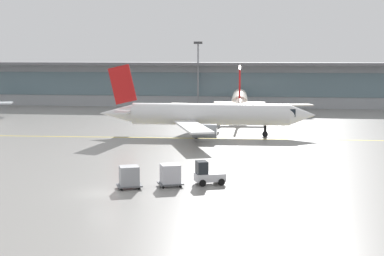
# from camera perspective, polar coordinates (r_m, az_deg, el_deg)

# --- Properties ---
(ground_plane) EXTENTS (400.00, 400.00, 0.00)m
(ground_plane) POSITION_cam_1_polar(r_m,az_deg,el_deg) (49.31, -8.72, -6.25)
(ground_plane) COLOR gray
(taxiway_centreline_stripe) EXTENTS (109.91, 5.06, 0.01)m
(taxiway_centreline_stripe) POSITION_cam_1_polar(r_m,az_deg,el_deg) (79.91, 1.62, -1.01)
(taxiway_centreline_stripe) COLOR yellow
(taxiway_centreline_stripe) RESTS_ON ground_plane
(terminal_concourse) EXTENTS (207.72, 11.00, 9.60)m
(terminal_concourse) POSITION_cam_1_polar(r_m,az_deg,el_deg) (129.88, 1.54, 4.32)
(terminal_concourse) COLOR #9EA3A8
(terminal_concourse) RESTS_ON ground_plane
(gate_airplane_1) EXTENTS (26.79, 28.82, 9.55)m
(gate_airplane_1) POSITION_cam_1_polar(r_m,az_deg,el_deg) (108.94, 4.65, 2.67)
(gate_airplane_1) COLOR silver
(gate_airplane_1) RESTS_ON ground_plane
(taxiing_regional_jet) EXTENTS (30.24, 28.12, 10.02)m
(taxiing_regional_jet) POSITION_cam_1_polar(r_m,az_deg,el_deg) (81.54, 1.50, 1.28)
(taxiing_regional_jet) COLOR white
(taxiing_regional_jet) RESTS_ON ground_plane
(baggage_tug) EXTENTS (2.93, 2.34, 2.10)m
(baggage_tug) POSITION_cam_1_polar(r_m,az_deg,el_deg) (51.72, 1.52, -4.52)
(baggage_tug) COLOR silver
(baggage_tug) RESTS_ON ground_plane
(cargo_dolly_lead) EXTENTS (2.53, 2.25, 1.94)m
(cargo_dolly_lead) POSITION_cam_1_polar(r_m,az_deg,el_deg) (50.94, -2.12, -4.52)
(cargo_dolly_lead) COLOR #595B60
(cargo_dolly_lead) RESTS_ON ground_plane
(cargo_dolly_trailing) EXTENTS (2.53, 2.25, 1.94)m
(cargo_dolly_trailing) POSITION_cam_1_polar(r_m,az_deg,el_deg) (50.38, -6.11, -4.69)
(cargo_dolly_trailing) COLOR #595B60
(cargo_dolly_trailing) RESTS_ON ground_plane
(apron_light_mast_1) EXTENTS (1.80, 0.36, 13.99)m
(apron_light_mast_1) POSITION_cam_1_polar(r_m,az_deg,el_deg) (124.02, 0.59, 5.46)
(apron_light_mast_1) COLOR gray
(apron_light_mast_1) RESTS_ON ground_plane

